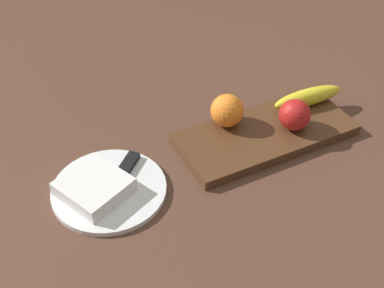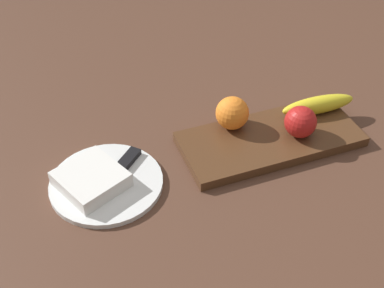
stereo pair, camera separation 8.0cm
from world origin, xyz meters
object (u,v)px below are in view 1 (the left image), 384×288
object	(u,v)px
fruit_tray	(266,134)
orange_near_apple	(227,111)
dinner_plate	(109,190)
knife	(122,174)
apple	(295,115)
folded_napkin	(94,187)
banana	(308,97)

from	to	relation	value
fruit_tray	orange_near_apple	distance (m)	0.10
fruit_tray	orange_near_apple	xyz separation A→B (m)	(0.07, -0.06, 0.05)
orange_near_apple	dinner_plate	bearing A→B (deg)	11.14
orange_near_apple	knife	size ratio (longest dim) A/B	0.49
fruit_tray	apple	world-z (taller)	apple
fruit_tray	dinner_plate	xyz separation A→B (m)	(0.36, 0.00, -0.01)
apple	orange_near_apple	world-z (taller)	orange_near_apple
fruit_tray	folded_napkin	xyz separation A→B (m)	(0.39, 0.00, 0.02)
apple	dinner_plate	distance (m)	0.42
banana	folded_napkin	xyz separation A→B (m)	(0.52, 0.04, -0.02)
apple	banana	world-z (taller)	apple
folded_napkin	knife	xyz separation A→B (m)	(-0.06, -0.02, -0.01)
fruit_tray	dinner_plate	bearing A→B (deg)	0.00
dinner_plate	fruit_tray	bearing A→B (deg)	180.00
dinner_plate	orange_near_apple	bearing A→B (deg)	-168.86
apple	dinner_plate	size ratio (longest dim) A/B	0.31
banana	folded_napkin	distance (m)	0.52
banana	dinner_plate	size ratio (longest dim) A/B	0.78
banana	dinner_plate	distance (m)	0.50
apple	knife	world-z (taller)	apple
fruit_tray	orange_near_apple	bearing A→B (deg)	-41.12
apple	orange_near_apple	xyz separation A→B (m)	(0.12, -0.08, 0.00)
fruit_tray	apple	xyz separation A→B (m)	(-0.06, 0.02, 0.05)
orange_near_apple	knife	bearing A→B (deg)	8.39
dinner_plate	knife	bearing A→B (deg)	-150.92
banana	orange_near_apple	size ratio (longest dim) A/B	2.42
banana	folded_napkin	world-z (taller)	banana
knife	folded_napkin	bearing A→B (deg)	-26.45
dinner_plate	folded_napkin	distance (m)	0.03
orange_near_apple	folded_napkin	size ratio (longest dim) A/B	0.61
apple	folded_napkin	xyz separation A→B (m)	(0.44, -0.02, -0.03)
fruit_tray	apple	bearing A→B (deg)	162.13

